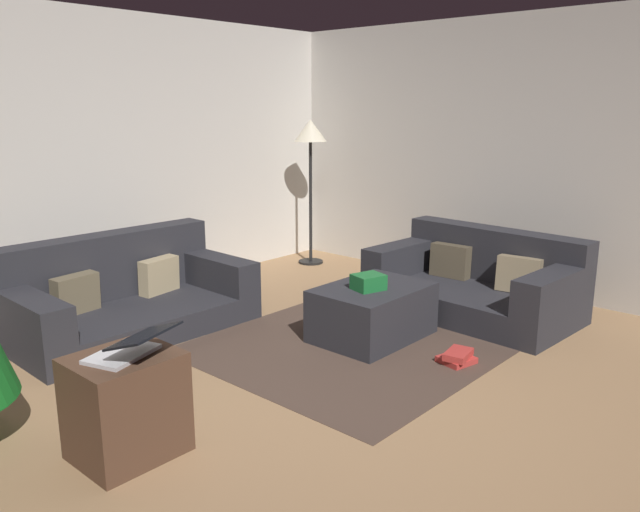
# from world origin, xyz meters

# --- Properties ---
(ground_plane) EXTENTS (6.40, 6.40, 0.00)m
(ground_plane) POSITION_xyz_m (0.00, 0.00, 0.00)
(ground_plane) COLOR #93704C
(rear_partition) EXTENTS (6.40, 0.12, 2.60)m
(rear_partition) POSITION_xyz_m (0.00, 3.14, 1.30)
(rear_partition) COLOR beige
(rear_partition) RESTS_ON ground_plane
(corner_partition) EXTENTS (0.12, 6.40, 2.60)m
(corner_partition) POSITION_xyz_m (3.14, 0.00, 1.30)
(corner_partition) COLOR beige
(corner_partition) RESTS_ON ground_plane
(couch_left) EXTENTS (1.89, 1.04, 0.75)m
(couch_left) POSITION_xyz_m (-0.05, 2.27, 0.27)
(couch_left) COLOR #26262B
(couch_left) RESTS_ON ground_plane
(couch_right) EXTENTS (1.07, 1.76, 0.71)m
(couch_right) POSITION_xyz_m (2.25, 0.34, 0.27)
(couch_right) COLOR #26262B
(couch_right) RESTS_ON ground_plane
(ottoman) EXTENTS (0.89, 0.64, 0.41)m
(ottoman) POSITION_xyz_m (1.12, 0.64, 0.21)
(ottoman) COLOR #26262B
(ottoman) RESTS_ON ground_plane
(gift_box) EXTENTS (0.27, 0.24, 0.12)m
(gift_box) POSITION_xyz_m (1.04, 0.62, 0.47)
(gift_box) COLOR #19662D
(gift_box) RESTS_ON ottoman
(tv_remote) EXTENTS (0.12, 0.17, 0.02)m
(tv_remote) POSITION_xyz_m (1.15, 0.62, 0.42)
(tv_remote) COLOR black
(tv_remote) RESTS_ON ottoman
(side_table) EXTENTS (0.52, 0.44, 0.55)m
(side_table) POSITION_xyz_m (-1.09, 0.55, 0.27)
(side_table) COLOR #4C3323
(side_table) RESTS_ON ground_plane
(laptop) EXTENTS (0.45, 0.46, 0.17)m
(laptop) POSITION_xyz_m (-1.07, 0.49, 0.60)
(laptop) COLOR silver
(laptop) RESTS_ON side_table
(book_stack) EXTENTS (0.26, 0.25, 0.09)m
(book_stack) POSITION_xyz_m (1.12, -0.12, 0.04)
(book_stack) COLOR #B7332D
(book_stack) RESTS_ON ground_plane
(corner_lamp) EXTENTS (0.36, 0.36, 1.62)m
(corner_lamp) POSITION_xyz_m (2.56, 2.62, 1.38)
(corner_lamp) COLOR black
(corner_lamp) RESTS_ON ground_plane
(area_rug) EXTENTS (2.60, 2.00, 0.01)m
(area_rug) POSITION_xyz_m (1.12, 0.64, 0.00)
(area_rug) COLOR #46352C
(area_rug) RESTS_ON ground_plane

